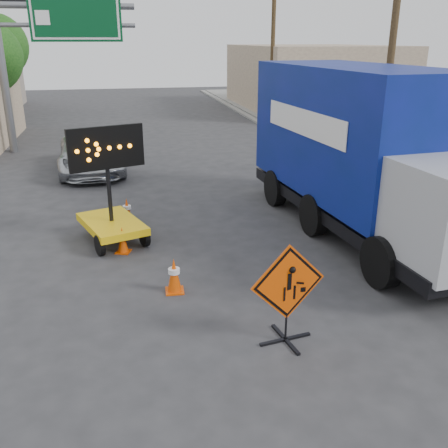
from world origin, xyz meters
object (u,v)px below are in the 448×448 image
object	(u,v)px
arrow_board	(111,217)
pickup_truck	(91,153)
construction_sign	(288,292)
box_truck	(362,160)

from	to	relation	value
arrow_board	pickup_truck	bearing A→B (deg)	76.47
arrow_board	construction_sign	bearing A→B (deg)	-80.40
arrow_board	pickup_truck	xyz separation A→B (m)	(-0.76, 7.76, 0.07)
arrow_board	box_truck	xyz separation A→B (m)	(6.65, -0.59, 1.30)
construction_sign	pickup_truck	distance (m)	13.68
pickup_truck	box_truck	bearing A→B (deg)	-51.32
construction_sign	arrow_board	distance (m)	6.16
arrow_board	box_truck	bearing A→B (deg)	-24.21
construction_sign	box_truck	distance (m)	6.14
construction_sign	pickup_truck	bearing A→B (deg)	96.83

